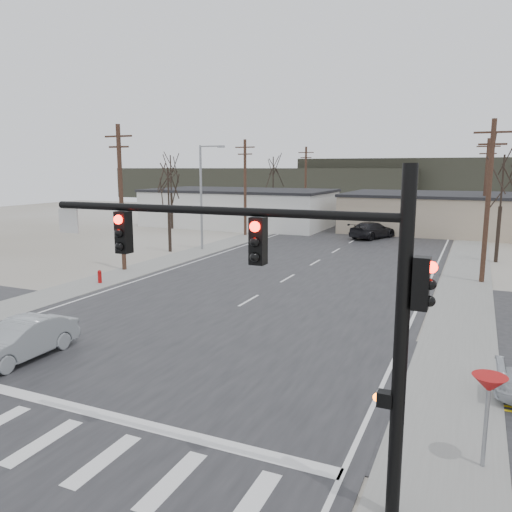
# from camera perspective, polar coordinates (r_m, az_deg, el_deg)

# --- Properties ---
(ground) EXTENTS (140.00, 140.00, 0.00)m
(ground) POSITION_cam_1_polar(r_m,az_deg,el_deg) (20.41, -10.47, -10.52)
(ground) COLOR beige
(ground) RESTS_ON ground
(main_road) EXTENTS (18.00, 110.00, 0.05)m
(main_road) POSITION_cam_1_polar(r_m,az_deg,el_deg) (33.33, 4.22, -2.25)
(main_road) COLOR #232325
(main_road) RESTS_ON ground
(cross_road) EXTENTS (90.00, 10.00, 0.04)m
(cross_road) POSITION_cam_1_polar(r_m,az_deg,el_deg) (20.40, -10.47, -10.47)
(cross_road) COLOR #232325
(cross_road) RESTS_ON ground
(sidewalk_left) EXTENTS (3.00, 90.00, 0.06)m
(sidewalk_left) POSITION_cam_1_polar(r_m,az_deg,el_deg) (42.28, -7.07, 0.34)
(sidewalk_left) COLOR gray
(sidewalk_left) RESTS_ON ground
(sidewalk_right) EXTENTS (3.00, 90.00, 0.06)m
(sidewalk_right) POSITION_cam_1_polar(r_m,az_deg,el_deg) (36.37, 22.94, -1.98)
(sidewalk_right) COLOR gray
(sidewalk_right) RESTS_ON ground
(traffic_signal_mast) EXTENTS (8.95, 0.43, 7.20)m
(traffic_signal_mast) POSITION_cam_1_polar(r_m,az_deg,el_deg) (10.25, 5.85, -3.77)
(traffic_signal_mast) COLOR black
(traffic_signal_mast) RESTS_ON ground
(fire_hydrant) EXTENTS (0.24, 0.24, 0.87)m
(fire_hydrant) POSITION_cam_1_polar(r_m,az_deg,el_deg) (32.44, -17.43, -2.26)
(fire_hydrant) COLOR #A50C0C
(fire_hydrant) RESTS_ON ground
(yield_sign) EXTENTS (0.80, 0.80, 2.35)m
(yield_sign) POSITION_cam_1_polar(r_m,az_deg,el_deg) (13.19, 25.08, -13.44)
(yield_sign) COLOR gray
(yield_sign) RESTS_ON ground
(building_left_far) EXTENTS (22.30, 12.30, 4.50)m
(building_left_far) POSITION_cam_1_polar(r_m,az_deg,el_deg) (62.05, -1.86, 5.56)
(building_left_far) COLOR silver
(building_left_far) RESTS_ON ground
(building_right_far) EXTENTS (26.30, 14.30, 4.30)m
(building_right_far) POSITION_cam_1_polar(r_m,az_deg,el_deg) (59.88, 23.05, 4.51)
(building_right_far) COLOR tan
(building_right_far) RESTS_ON ground
(upole_left_b) EXTENTS (2.20, 0.30, 10.00)m
(upole_left_b) POSITION_cam_1_polar(r_m,az_deg,el_deg) (35.69, -15.17, 6.68)
(upole_left_b) COLOR #482E21
(upole_left_b) RESTS_ON ground
(upole_left_c) EXTENTS (2.20, 0.30, 10.00)m
(upole_left_c) POSITION_cam_1_polar(r_m,az_deg,el_deg) (52.73, -1.26, 8.00)
(upole_left_c) COLOR #482E21
(upole_left_c) RESTS_ON ground
(upole_left_d) EXTENTS (2.20, 0.30, 10.00)m
(upole_left_d) POSITION_cam_1_polar(r_m,az_deg,el_deg) (71.33, 5.68, 8.49)
(upole_left_d) COLOR #482E21
(upole_left_d) RESTS_ON ground
(upole_right_a) EXTENTS (2.20, 0.30, 10.00)m
(upole_right_a) POSITION_cam_1_polar(r_m,az_deg,el_deg) (33.73, 25.00, 5.91)
(upole_right_a) COLOR #482E21
(upole_right_a) RESTS_ON ground
(upole_right_b) EXTENTS (2.20, 0.30, 10.00)m
(upole_right_b) POSITION_cam_1_polar(r_m,az_deg,el_deg) (55.70, 24.73, 7.20)
(upole_right_b) COLOR #482E21
(upole_right_b) RESTS_ON ground
(streetlight_main) EXTENTS (2.40, 0.25, 9.00)m
(streetlight_main) POSITION_cam_1_polar(r_m,az_deg,el_deg) (43.55, -6.07, 7.34)
(streetlight_main) COLOR gray
(streetlight_main) RESTS_ON ground
(tree_left_near) EXTENTS (3.30, 3.30, 7.35)m
(tree_left_near) POSITION_cam_1_polar(r_m,az_deg,el_deg) (43.01, -9.98, 7.40)
(tree_left_near) COLOR #2C211B
(tree_left_near) RESTS_ON ground
(tree_right_mid) EXTENTS (3.74, 3.74, 8.33)m
(tree_right_mid) POSITION_cam_1_polar(r_m,az_deg,el_deg) (41.72, 26.32, 7.41)
(tree_right_mid) COLOR #2C211B
(tree_right_mid) RESTS_ON ground
(tree_left_far) EXTENTS (3.96, 3.96, 8.82)m
(tree_left_far) POSITION_cam_1_polar(r_m,az_deg,el_deg) (66.54, 1.98, 9.34)
(tree_left_far) COLOR #2C211B
(tree_left_far) RESTS_ON ground
(tree_left_mid) EXTENTS (3.96, 3.96, 8.82)m
(tree_left_mid) POSITION_cam_1_polar(r_m,az_deg,el_deg) (59.62, -9.71, 9.12)
(tree_left_mid) COLOR #2C211B
(tree_left_mid) RESTS_ON ground
(hill_left) EXTENTS (70.00, 18.00, 7.00)m
(hill_left) POSITION_cam_1_polar(r_m,az_deg,el_deg) (117.13, 0.88, 8.29)
(hill_left) COLOR #333026
(hill_left) RESTS_ON ground
(hill_center) EXTENTS (80.00, 18.00, 9.00)m
(hill_center) POSITION_cam_1_polar(r_m,az_deg,el_deg) (111.77, 26.30, 7.69)
(hill_center) COLOR #333026
(hill_center) RESTS_ON ground
(sedan_crossing) EXTENTS (1.60, 4.50, 1.48)m
(sedan_crossing) POSITION_cam_1_polar(r_m,az_deg,el_deg) (20.81, -25.27, -8.64)
(sedan_crossing) COLOR #909699
(sedan_crossing) RESTS_ON main_road
(car_far_a) EXTENTS (4.43, 6.21, 1.67)m
(car_far_a) POSITION_cam_1_polar(r_m,az_deg,el_deg) (51.95, 13.15, 2.91)
(car_far_a) COLOR black
(car_far_a) RESTS_ON main_road
(car_far_b) EXTENTS (2.14, 3.86, 1.24)m
(car_far_b) POSITION_cam_1_polar(r_m,az_deg,el_deg) (64.17, 9.92, 4.15)
(car_far_b) COLOR black
(car_far_b) RESTS_ON main_road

